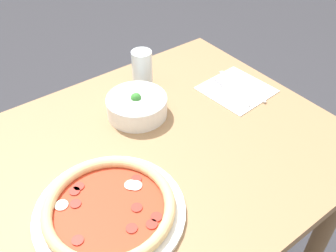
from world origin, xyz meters
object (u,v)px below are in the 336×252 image
object	(u,v)px
pizza	(109,209)
bowl	(137,105)
fork	(230,92)
glass	(142,69)
knife	(244,87)

from	to	relation	value
pizza	bowl	xyz separation A→B (m)	(0.25, 0.27, 0.02)
pizza	fork	xyz separation A→B (m)	(0.55, 0.17, -0.01)
pizza	glass	bearing A→B (deg)	47.54
fork	knife	bearing A→B (deg)	-95.26
bowl	pizza	bearing A→B (deg)	-133.26
fork	knife	distance (m)	0.06
knife	fork	bearing A→B (deg)	84.74
bowl	knife	bearing A→B (deg)	-15.94
bowl	fork	world-z (taller)	bowl
bowl	fork	xyz separation A→B (m)	(0.30, -0.09, -0.03)
pizza	fork	world-z (taller)	pizza
bowl	glass	bearing A→B (deg)	49.43
pizza	knife	size ratio (longest dim) A/B	1.60
pizza	fork	size ratio (longest dim) A/B	1.91
fork	glass	world-z (taller)	glass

